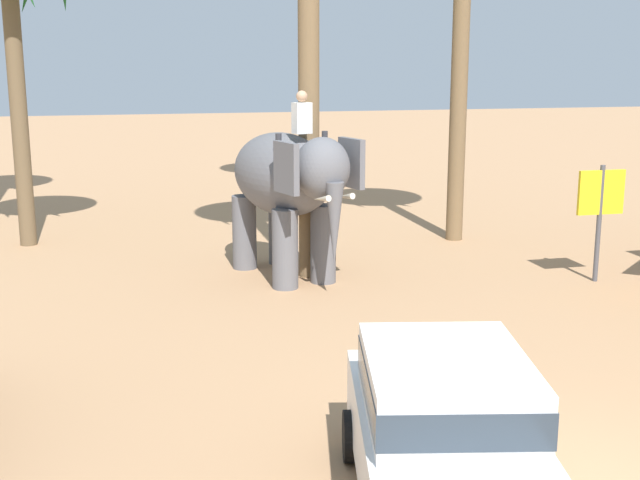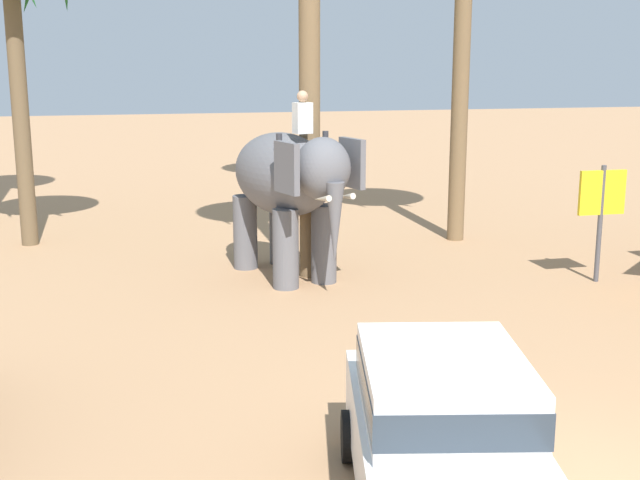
% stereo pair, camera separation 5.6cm
% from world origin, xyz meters
% --- Properties ---
extents(car_sedan_foreground, '(2.48, 4.36, 1.70)m').
position_xyz_m(car_sedan_foreground, '(-1.09, 0.09, 0.93)').
color(car_sedan_foreground, white).
rests_on(car_sedan_foreground, ground).
extents(elephant_with_mahout, '(2.55, 4.02, 3.88)m').
position_xyz_m(elephant_with_mahout, '(-0.83, 9.62, 1.99)').
color(elephant_with_mahout, slate).
rests_on(elephant_with_mahout, ground).
extents(signboard_yellow, '(1.00, 0.10, 2.40)m').
position_xyz_m(signboard_yellow, '(5.27, 7.91, 1.69)').
color(signboard_yellow, '#4C4C51').
rests_on(signboard_yellow, ground).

